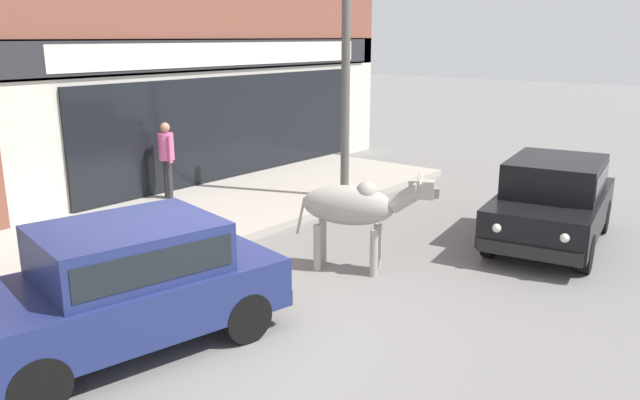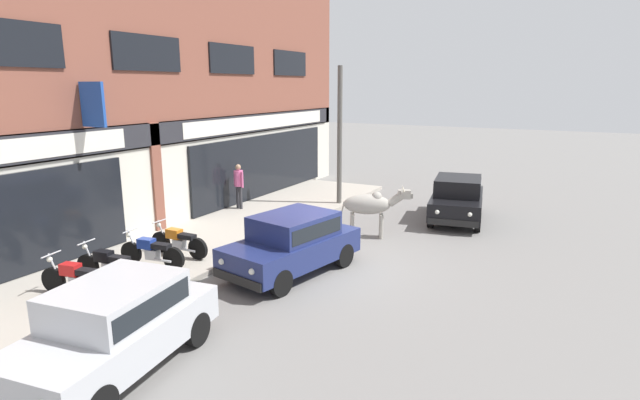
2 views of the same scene
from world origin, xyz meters
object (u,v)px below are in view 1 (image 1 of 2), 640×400
object	(u,v)px
pedestrian	(166,152)
car_3	(553,197)
utility_pole	(346,77)
cow	(355,207)
car_1	(126,281)

from	to	relation	value
pedestrian	car_3	bearing A→B (deg)	-70.59
pedestrian	utility_pole	bearing A→B (deg)	-48.70
cow	car_1	world-z (taller)	cow
cow	utility_pole	distance (m)	4.33
cow	car_1	distance (m)	3.62
car_1	pedestrian	distance (m)	6.38
car_1	utility_pole	world-z (taller)	utility_pole
car_3	pedestrian	size ratio (longest dim) A/B	2.36
cow	car_3	bearing A→B (deg)	-30.06
car_1	car_3	size ratio (longest dim) A/B	1.01
car_1	pedestrian	bearing A→B (deg)	48.41
cow	pedestrian	bearing A→B (deg)	82.93
car_3	utility_pole	world-z (taller)	utility_pole
cow	car_1	bearing A→B (deg)	171.27
cow	car_3	distance (m)	3.68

